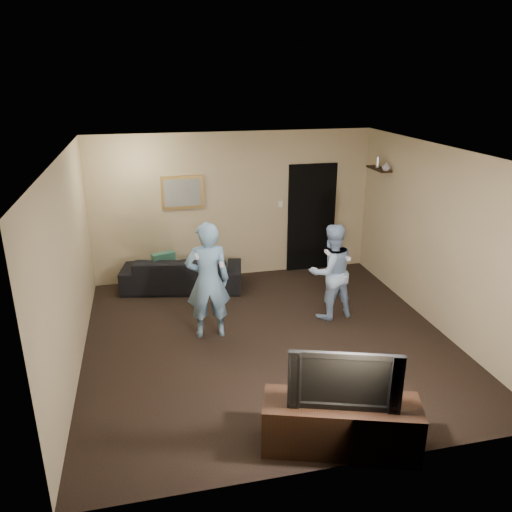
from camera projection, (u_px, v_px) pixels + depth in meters
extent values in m
plane|color=black|center=(268.00, 339.00, 7.02)|extent=(5.00, 5.00, 0.00)
cube|color=silver|center=(270.00, 153.00, 6.12)|extent=(5.00, 5.00, 0.04)
cube|color=tan|center=(234.00, 206.00, 8.86)|extent=(5.00, 0.04, 2.60)
cube|color=tan|center=(340.00, 348.00, 4.28)|extent=(5.00, 0.04, 2.60)
cube|color=tan|center=(69.00, 268.00, 6.05)|extent=(0.04, 5.00, 2.60)
cube|color=tan|center=(439.00, 239.00, 7.10)|extent=(0.04, 5.00, 2.60)
imported|color=black|center=(182.00, 272.00, 8.59)|extent=(2.14, 1.18, 0.59)
cube|color=#1A4E40|center=(164.00, 264.00, 8.46)|extent=(0.41, 0.24, 0.39)
cube|color=olive|center=(182.00, 192.00, 8.54)|extent=(0.72, 0.05, 0.57)
cube|color=slate|center=(183.00, 193.00, 8.52)|extent=(0.62, 0.01, 0.47)
cube|color=black|center=(311.00, 218.00, 9.24)|extent=(0.90, 0.06, 2.00)
cube|color=silver|center=(280.00, 204.00, 9.01)|extent=(0.08, 0.02, 0.12)
cube|color=black|center=(379.00, 169.00, 8.48)|extent=(0.20, 0.60, 0.03)
imported|color=#B9B9BE|center=(386.00, 166.00, 8.22)|extent=(0.16, 0.16, 0.14)
cylinder|color=silver|center=(378.00, 162.00, 8.50)|extent=(0.06, 0.06, 0.18)
cube|color=black|center=(340.00, 426.00, 4.92)|extent=(1.61, 0.94, 0.55)
imported|color=black|center=(344.00, 376.00, 4.72)|extent=(1.05, 0.46, 0.61)
imported|color=#6F9BC1|center=(208.00, 281.00, 6.85)|extent=(0.63, 0.43, 1.68)
cube|color=white|center=(197.00, 256.00, 6.46)|extent=(0.04, 0.14, 0.04)
cube|color=white|center=(221.00, 264.00, 6.58)|extent=(0.05, 0.09, 0.05)
imported|color=#9BBAE2|center=(331.00, 272.00, 7.44)|extent=(0.79, 0.66, 1.47)
cube|color=white|center=(327.00, 252.00, 7.07)|extent=(0.04, 0.14, 0.04)
cube|color=white|center=(348.00, 258.00, 7.18)|extent=(0.05, 0.09, 0.05)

